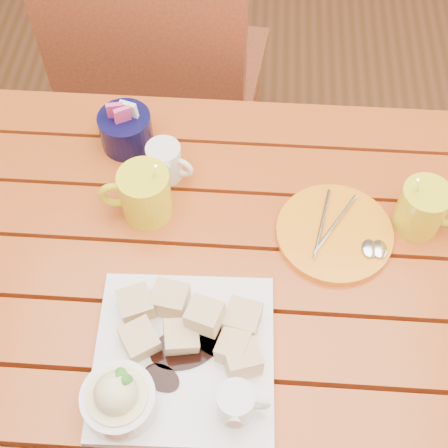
# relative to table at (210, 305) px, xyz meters

# --- Properties ---
(ground) EXTENTS (5.00, 5.00, 0.00)m
(ground) POSITION_rel_table_xyz_m (0.00, -0.00, -0.64)
(ground) COLOR brown
(ground) RESTS_ON ground
(table) EXTENTS (1.20, 0.79, 0.75)m
(table) POSITION_rel_table_xyz_m (0.00, 0.00, 0.00)
(table) COLOR #AA3A16
(table) RESTS_ON ground
(dessert_plate) EXTENTS (0.27, 0.27, 0.11)m
(dessert_plate) POSITION_rel_table_xyz_m (-0.04, -0.17, 0.14)
(dessert_plate) COLOR white
(dessert_plate) RESTS_ON table
(coffee_mug_left) EXTENTS (0.12, 0.09, 0.15)m
(coffee_mug_left) POSITION_rel_table_xyz_m (-0.12, 0.12, 0.16)
(coffee_mug_left) COLOR yellow
(coffee_mug_left) RESTS_ON table
(coffee_mug_right) EXTENTS (0.11, 0.08, 0.14)m
(coffee_mug_right) POSITION_rel_table_xyz_m (0.35, 0.12, 0.15)
(coffee_mug_right) COLOR yellow
(coffee_mug_right) RESTS_ON table
(cream_pitcher) EXTENTS (0.09, 0.08, 0.07)m
(cream_pitcher) POSITION_rel_table_xyz_m (-0.09, 0.20, 0.15)
(cream_pitcher) COLOR white
(cream_pitcher) RESTS_ON table
(sugar_caddy) EXTENTS (0.10, 0.10, 0.11)m
(sugar_caddy) POSITION_rel_table_xyz_m (-0.17, 0.27, 0.15)
(sugar_caddy) COLOR black
(sugar_caddy) RESTS_ON table
(orange_saucer) EXTENTS (0.20, 0.20, 0.02)m
(orange_saucer) POSITION_rel_table_xyz_m (0.21, 0.09, 0.11)
(orange_saucer) COLOR orange
(orange_saucer) RESTS_ON table
(chair_far) EXTENTS (0.51, 0.51, 0.96)m
(chair_far) POSITION_rel_table_xyz_m (-0.17, 0.66, -0.10)
(chair_far) COLOR brown
(chair_far) RESTS_ON ground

